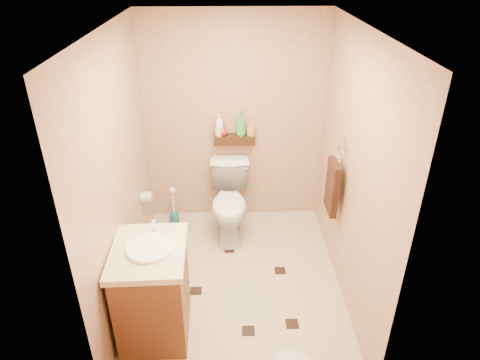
{
  "coord_description": "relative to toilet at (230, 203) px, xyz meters",
  "views": [
    {
      "loc": [
        -0.05,
        -3.23,
        2.93
      ],
      "look_at": [
        0.04,
        0.25,
        1.01
      ],
      "focal_mm": 32.0,
      "sensor_mm": 36.0,
      "label": 1
    }
  ],
  "objects": [
    {
      "name": "ground",
      "position": [
        0.06,
        -0.83,
        -0.4
      ],
      "size": [
        2.5,
        2.5,
        0.0
      ],
      "primitive_type": "plane",
      "color": "#C3AF8E",
      "rests_on": "ground"
    },
    {
      "name": "wall_back",
      "position": [
        0.06,
        0.42,
        0.8
      ],
      "size": [
        2.0,
        0.04,
        2.4
      ],
      "primitive_type": "cube",
      "color": "tan",
      "rests_on": "ground"
    },
    {
      "name": "wall_front",
      "position": [
        0.06,
        -2.08,
        0.8
      ],
      "size": [
        2.0,
        0.04,
        2.4
      ],
      "primitive_type": "cube",
      "color": "tan",
      "rests_on": "ground"
    },
    {
      "name": "wall_left",
      "position": [
        -0.94,
        -0.83,
        0.8
      ],
      "size": [
        0.04,
        2.5,
        2.4
      ],
      "primitive_type": "cube",
      "color": "tan",
      "rests_on": "ground"
    },
    {
      "name": "wall_right",
      "position": [
        1.06,
        -0.83,
        0.8
      ],
      "size": [
        0.04,
        2.5,
        2.4
      ],
      "primitive_type": "cube",
      "color": "tan",
      "rests_on": "ground"
    },
    {
      "name": "ceiling",
      "position": [
        0.06,
        -0.83,
        2.0
      ],
      "size": [
        2.0,
        2.5,
        0.02
      ],
      "primitive_type": "cube",
      "color": "white",
      "rests_on": "wall_back"
    },
    {
      "name": "wall_shelf",
      "position": [
        0.06,
        0.34,
        0.62
      ],
      "size": [
        0.46,
        0.14,
        0.1
      ],
      "primitive_type": "cube",
      "color": "#3A230F",
      "rests_on": "wall_back"
    },
    {
      "name": "floor_accents",
      "position": [
        0.05,
        -0.87,
        -0.4
      ],
      "size": [
        1.21,
        1.24,
        0.01
      ],
      "color": "black",
      "rests_on": "ground"
    },
    {
      "name": "toilet",
      "position": [
        0.0,
        0.0,
        0.0
      ],
      "size": [
        0.46,
        0.79,
        0.8
      ],
      "primitive_type": "imported",
      "rotation": [
        0.0,
        0.0,
        -0.01
      ],
      "color": "white",
      "rests_on": "ground"
    },
    {
      "name": "vanity",
      "position": [
        -0.64,
        -1.41,
        0.04
      ],
      "size": [
        0.6,
        0.72,
        0.99
      ],
      "rotation": [
        0.0,
        0.0,
        0.03
      ],
      "color": "brown",
      "rests_on": "ground"
    },
    {
      "name": "toilet_brush",
      "position": [
        -0.67,
        0.24,
        -0.24
      ],
      "size": [
        0.11,
        0.11,
        0.47
      ],
      "color": "#196666",
      "rests_on": "ground"
    },
    {
      "name": "towel_ring",
      "position": [
        0.97,
        -0.58,
        0.54
      ],
      "size": [
        0.12,
        0.3,
        0.76
      ],
      "color": "silver",
      "rests_on": "wall_right"
    },
    {
      "name": "toilet_paper",
      "position": [
        -0.88,
        -0.18,
        0.2
      ],
      "size": [
        0.12,
        0.11,
        0.12
      ],
      "color": "silver",
      "rests_on": "wall_left"
    },
    {
      "name": "bottle_a",
      "position": [
        -0.1,
        0.34,
        0.79
      ],
      "size": [
        0.1,
        0.1,
        0.24
      ],
      "primitive_type": "imported",
      "rotation": [
        0.0,
        0.0,
        6.17
      ],
      "color": "white",
      "rests_on": "wall_shelf"
    },
    {
      "name": "bottle_b",
      "position": [
        -0.1,
        0.34,
        0.75
      ],
      "size": [
        0.1,
        0.1,
        0.16
      ],
      "primitive_type": "imported",
      "rotation": [
        0.0,
        0.0,
        5.78
      ],
      "color": "gold",
      "rests_on": "wall_shelf"
    },
    {
      "name": "bottle_c",
      "position": [
        -0.07,
        0.34,
        0.73
      ],
      "size": [
        0.12,
        0.12,
        0.13
      ],
      "primitive_type": "imported",
      "rotation": [
        0.0,
        0.0,
        2.9
      ],
      "color": "red",
      "rests_on": "wall_shelf"
    },
    {
      "name": "bottle_d",
      "position": [
        0.13,
        0.34,
        0.81
      ],
      "size": [
        0.14,
        0.14,
        0.28
      ],
      "primitive_type": "imported",
      "rotation": [
        0.0,
        0.0,
        2.8
      ],
      "color": "green",
      "rests_on": "wall_shelf"
    },
    {
      "name": "bottle_e",
      "position": [
        0.25,
        0.34,
        0.75
      ],
      "size": [
        0.09,
        0.09,
        0.17
      ],
      "primitive_type": "imported",
      "rotation": [
        0.0,
        0.0,
        1.27
      ],
      "color": "#D28246",
      "rests_on": "wall_shelf"
    }
  ]
}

